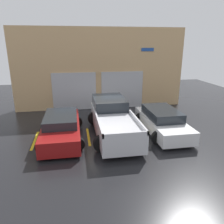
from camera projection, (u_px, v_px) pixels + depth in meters
name	position (u px, v px, depth m)	size (l,w,h in m)	color
ground_plane	(108.00, 122.00, 13.30)	(28.00, 28.00, 0.00)	black
shophouse_building	(101.00, 70.00, 15.54)	(12.07, 0.68, 5.64)	tan
pickup_truck	(113.00, 119.00, 11.46)	(2.44, 5.46, 1.64)	silver
sedan_white	(162.00, 121.00, 11.70)	(2.15, 4.52, 1.25)	white
sedan_side	(61.00, 127.00, 10.84)	(2.15, 4.54, 1.23)	maroon
parking_stripe_far_left	(35.00, 140.00, 10.79)	(0.12, 2.20, 0.01)	gold
parking_stripe_left	(88.00, 137.00, 11.21)	(0.12, 2.20, 0.01)	gold
parking_stripe_centre	(138.00, 133.00, 11.64)	(0.12, 2.20, 0.01)	gold
parking_stripe_right	(184.00, 130.00, 12.07)	(0.12, 2.20, 0.01)	gold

